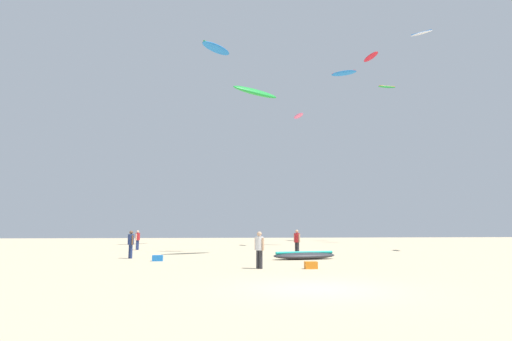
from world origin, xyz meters
The scene contains 15 objects.
ground_plane centered at (0.00, 0.00, 0.00)m, with size 120.00×120.00×0.00m, color #C6B28C.
person_foreground centered at (-1.07, 6.39, 0.97)m, with size 0.39×0.44×1.66m.
person_midground centered at (-9.38, 22.86, 0.92)m, with size 0.36×0.49×1.58m.
person_left centered at (2.46, 15.70, 0.98)m, with size 0.38×0.47×1.67m.
person_right centered at (-8.09, 13.33, 0.96)m, with size 0.37×0.47×1.65m.
kite_grounded_near centered at (2.12, 11.65, 0.22)m, with size 3.97×1.84×0.49m.
cooler_box centered at (1.23, 6.12, 0.16)m, with size 0.56×0.36×0.32m, color orange.
gear_bag centered at (-6.21, 11.16, 0.16)m, with size 0.56×0.36×0.32m, color blue.
kite_aloft_1 centered at (21.24, 33.04, 24.86)m, with size 2.41×2.29×0.53m.
kite_aloft_3 centered at (-3.20, 31.02, 21.06)m, with size 3.71×3.85×0.73m.
kite_aloft_4 centered at (17.54, 39.85, 24.58)m, with size 1.43×3.64×0.37m.
kite_aloft_5 centered at (5.20, 28.22, 13.01)m, with size 0.93×2.28×0.26m.
kite_aloft_6 centered at (19.97, 40.67, 20.74)m, with size 2.54×0.95×0.35m.
kite_aloft_7 centered at (-0.37, 15.59, 11.23)m, with size 3.79×2.99×0.88m.
kite_aloft_9 centered at (10.12, 28.49, 17.80)m, with size 2.67×2.03×0.48m.
Camera 1 is at (-3.09, -13.03, 1.87)m, focal length 29.79 mm.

